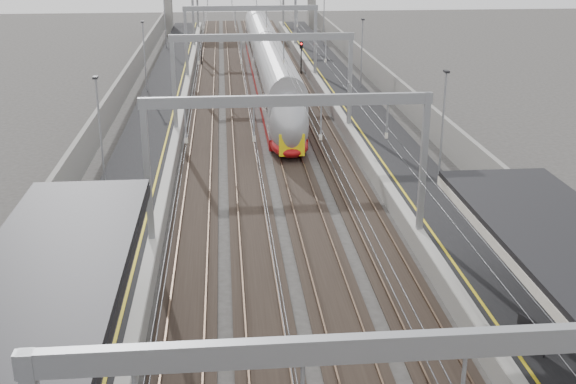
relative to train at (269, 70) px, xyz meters
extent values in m
cube|color=black|center=(-9.50, -13.29, -1.57)|extent=(4.00, 120.00, 1.00)
cube|color=black|center=(6.50, -13.29, -1.57)|extent=(4.00, 120.00, 1.00)
cube|color=black|center=(-6.00, -13.29, -2.03)|extent=(2.40, 140.00, 0.08)
cube|color=brown|center=(-6.72, -13.29, -1.94)|extent=(0.07, 140.00, 0.14)
cube|color=brown|center=(-5.28, -13.29, -1.94)|extent=(0.07, 140.00, 0.14)
cube|color=black|center=(-3.00, -13.29, -2.03)|extent=(2.40, 140.00, 0.08)
cube|color=brown|center=(-3.72, -13.29, -1.94)|extent=(0.07, 140.00, 0.14)
cube|color=brown|center=(-2.28, -13.29, -1.94)|extent=(0.07, 140.00, 0.14)
cube|color=black|center=(0.00, -13.29, -2.03)|extent=(2.40, 140.00, 0.08)
cube|color=brown|center=(-0.72, -13.29, -1.94)|extent=(0.07, 140.00, 0.14)
cube|color=brown|center=(0.72, -13.29, -1.94)|extent=(0.07, 140.00, 0.14)
cube|color=black|center=(3.00, -13.29, -2.03)|extent=(2.40, 140.00, 0.08)
cube|color=brown|center=(2.28, -13.29, -1.94)|extent=(0.07, 140.00, 0.14)
cube|color=brown|center=(3.72, -13.29, -1.94)|extent=(0.07, 140.00, 0.14)
cube|color=gray|center=(-1.50, -56.29, 5.28)|extent=(13.00, 0.25, 0.50)
cube|color=gray|center=(-7.80, -36.29, 2.23)|extent=(0.28, 0.28, 6.60)
cube|color=gray|center=(4.80, -36.29, 2.23)|extent=(0.28, 0.28, 6.60)
cube|color=gray|center=(-1.50, -36.29, 5.28)|extent=(13.00, 0.25, 0.50)
cube|color=gray|center=(-7.80, -16.29, 2.23)|extent=(0.28, 0.28, 6.60)
cube|color=gray|center=(4.80, -16.29, 2.23)|extent=(0.28, 0.28, 6.60)
cube|color=gray|center=(-1.50, -16.29, 5.28)|extent=(13.00, 0.25, 0.50)
cube|color=gray|center=(-7.80, 3.71, 2.23)|extent=(0.28, 0.28, 6.60)
cube|color=gray|center=(4.80, 3.71, 2.23)|extent=(0.28, 0.28, 6.60)
cube|color=gray|center=(-1.50, 3.71, 5.28)|extent=(13.00, 0.25, 0.50)
cube|color=gray|center=(-7.80, 23.71, 2.23)|extent=(0.28, 0.28, 6.60)
cube|color=gray|center=(4.80, 23.71, 2.23)|extent=(0.28, 0.28, 6.60)
cube|color=gray|center=(-7.80, 41.71, 2.23)|extent=(0.28, 0.28, 6.60)
cube|color=gray|center=(4.80, 41.71, 2.23)|extent=(0.28, 0.28, 6.60)
cylinder|color=#262628|center=(-6.00, -8.29, 3.43)|extent=(0.03, 140.00, 0.03)
cylinder|color=#262628|center=(-3.00, -8.29, 3.43)|extent=(0.03, 140.00, 0.03)
cylinder|color=#262628|center=(0.00, -8.29, 3.43)|extent=(0.03, 140.00, 0.03)
cylinder|color=#262628|center=(3.00, -8.29, 3.43)|extent=(0.03, 140.00, 0.03)
cylinder|color=black|center=(-11.20, -44.29, 0.93)|extent=(0.20, 0.20, 4.00)
cylinder|color=black|center=(8.20, -44.29, 0.93)|extent=(0.20, 0.20, 4.00)
cube|color=gray|center=(-12.00, 41.71, 1.03)|extent=(1.00, 2.20, 6.20)
cube|color=gray|center=(9.00, 41.71, 1.03)|extent=(1.00, 2.20, 6.20)
cube|color=gray|center=(-12.70, -13.29, -0.47)|extent=(0.30, 120.00, 3.20)
cube|color=gray|center=(9.70, -13.29, -0.47)|extent=(0.30, 120.00, 3.20)
cube|color=#A00E10|center=(0.00, -8.91, -1.47)|extent=(2.66, 22.69, 0.79)
cube|color=#A3A3A9|center=(0.00, -8.91, 0.40)|extent=(2.66, 22.69, 2.96)
cube|color=black|center=(0.00, -16.85, -1.79)|extent=(1.97, 2.37, 0.49)
cube|color=#A00E10|center=(0.00, 14.17, -1.47)|extent=(2.66, 22.69, 0.79)
cube|color=#A3A3A9|center=(0.00, 14.17, 0.40)|extent=(2.66, 22.69, 2.96)
cube|color=black|center=(0.00, 6.23, -1.79)|extent=(1.97, 2.37, 0.49)
ellipsoid|color=#A3A3A9|center=(0.00, -20.45, 0.10)|extent=(2.66, 5.13, 4.14)
cube|color=yellow|center=(0.00, -22.57, -0.78)|extent=(1.68, 0.12, 1.48)
cube|color=black|center=(0.00, -22.13, 0.70)|extent=(1.58, 0.57, 0.93)
cube|color=black|center=(5.85, -46.84, -0.65)|extent=(1.01, 1.72, 0.06)
cube|color=black|center=(6.04, -46.76, -0.43)|extent=(0.68, 1.59, 0.47)
cylinder|color=black|center=(6.10, -47.45, -0.87)|extent=(0.06, 0.06, 0.39)
cylinder|color=black|center=(5.61, -46.23, -0.87)|extent=(0.06, 0.06, 0.39)
cylinder|color=black|center=(-6.70, 14.27, -0.57)|extent=(0.12, 0.12, 3.00)
cube|color=black|center=(-6.70, 14.27, 1.03)|extent=(0.32, 0.22, 0.75)
sphere|color=#0CE526|center=(-6.70, 14.14, 1.18)|extent=(0.16, 0.16, 0.16)
cylinder|color=black|center=(1.70, 9.26, -0.57)|extent=(0.12, 0.12, 3.00)
cube|color=black|center=(1.70, 9.26, 1.03)|extent=(0.32, 0.22, 0.75)
sphere|color=red|center=(1.70, 9.13, 1.18)|extent=(0.16, 0.16, 0.16)
cylinder|color=black|center=(3.90, 8.34, -0.57)|extent=(0.12, 0.12, 3.00)
cube|color=black|center=(3.90, 8.34, 1.03)|extent=(0.32, 0.22, 0.75)
sphere|color=red|center=(3.90, 8.21, 1.18)|extent=(0.16, 0.16, 0.16)
camera|label=1|loc=(-4.25, -67.32, 12.33)|focal=45.00mm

